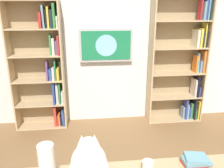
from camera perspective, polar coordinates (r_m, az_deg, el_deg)
wall_back at (r=3.75m, az=-0.92°, el=10.57°), size 4.52×0.06×2.70m
bookshelf_left at (r=3.95m, az=17.18°, el=5.34°), size 0.91×0.28×2.09m
bookshelf_right at (r=3.70m, az=-16.49°, el=4.05°), size 0.79×0.28×1.97m
wall_mounted_tv at (r=3.67m, az=-1.49°, el=9.55°), size 0.84×0.07×0.52m
paper_towel_roll at (r=1.70m, az=-15.85°, el=-17.98°), size 0.11×0.11×0.26m
coffee_mug at (r=1.74m, az=8.81°, el=-19.64°), size 0.08×0.08×0.10m
desk_book_stack at (r=1.90m, az=19.91°, el=-17.40°), size 0.20×0.15×0.08m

